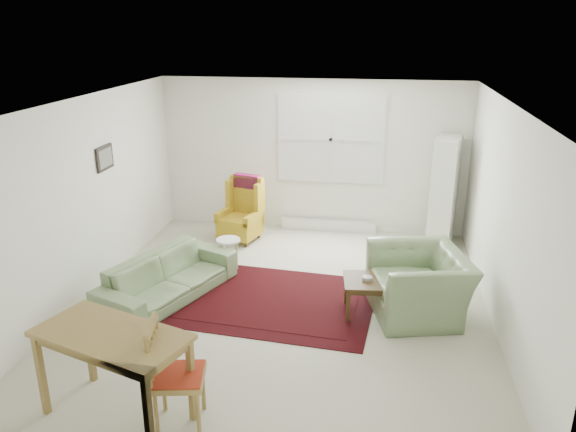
% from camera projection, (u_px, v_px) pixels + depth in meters
% --- Properties ---
extents(room, '(5.04, 5.54, 2.51)m').
position_uv_depth(room, '(288.00, 202.00, 6.84)').
color(room, beige).
rests_on(room, ground).
extents(rug, '(3.03, 2.09, 0.03)m').
position_uv_depth(rug, '(258.00, 298.00, 7.14)').
color(rug, black).
rests_on(rug, ground).
extents(sofa, '(1.42, 2.07, 0.78)m').
position_uv_depth(sofa, '(167.00, 270.00, 7.06)').
color(sofa, '#708A5C').
rests_on(sofa, ground).
extents(armchair, '(1.31, 1.41, 0.93)m').
position_uv_depth(armchair, '(419.00, 278.00, 6.67)').
color(armchair, '#708A5C').
rests_on(armchair, ground).
extents(wingback_chair, '(0.74, 0.77, 1.03)m').
position_uv_depth(wingback_chair, '(239.00, 210.00, 8.90)').
color(wingback_chair, '#B9951C').
rests_on(wingback_chair, ground).
extents(coffee_table, '(0.61, 0.61, 0.45)m').
position_uv_depth(coffee_table, '(366.00, 296.00, 6.73)').
color(coffee_table, '#422D14').
rests_on(coffee_table, ground).
extents(stool, '(0.38, 0.38, 0.45)m').
position_uv_depth(stool, '(229.00, 254.00, 7.96)').
color(stool, white).
rests_on(stool, ground).
extents(cabinet, '(0.50, 0.75, 1.71)m').
position_uv_depth(cabinet, '(444.00, 192.00, 8.65)').
color(cabinet, white).
rests_on(cabinet, ground).
extents(desk, '(1.47, 1.05, 0.84)m').
position_uv_depth(desk, '(116.00, 375.00, 4.90)').
color(desk, olive).
rests_on(desk, ground).
extents(desk_chair, '(0.51, 0.51, 0.99)m').
position_uv_depth(desk_chair, '(178.00, 374.00, 4.79)').
color(desk_chair, olive).
rests_on(desk_chair, ground).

